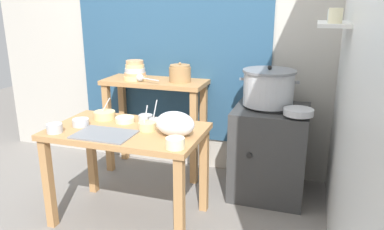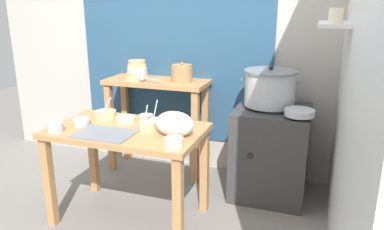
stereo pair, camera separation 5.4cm
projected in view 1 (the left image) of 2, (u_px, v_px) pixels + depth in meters
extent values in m
plane|color=gray|center=(143.00, 217.00, 2.88)|extent=(9.00, 9.00, 0.00)
cube|color=#B2ADA3|center=(198.00, 35.00, 3.48)|extent=(4.40, 0.10, 2.60)
cube|color=navy|center=(170.00, 29.00, 3.49)|extent=(1.90, 0.02, 2.10)
cube|color=white|center=(358.00, 51.00, 2.28)|extent=(0.10, 3.20, 2.60)
cube|color=silver|center=(333.00, 24.00, 2.46)|extent=(0.20, 0.56, 0.02)
cylinder|color=beige|center=(335.00, 16.00, 2.28)|extent=(0.08, 0.08, 0.09)
cylinder|color=silver|center=(334.00, 16.00, 2.44)|extent=(0.08, 0.08, 0.08)
cube|color=#B27F4C|center=(127.00, 131.00, 2.68)|extent=(1.10, 0.66, 0.04)
cube|color=#B27F4C|center=(48.00, 184.00, 2.68)|extent=(0.06, 0.06, 0.68)
cube|color=#B27F4C|center=(180.00, 206.00, 2.38)|extent=(0.06, 0.06, 0.68)
cube|color=#B27F4C|center=(92.00, 155.00, 3.19)|extent=(0.06, 0.06, 0.68)
cube|color=#B27F4C|center=(204.00, 170.00, 2.89)|extent=(0.06, 0.06, 0.68)
cube|color=#B27F4C|center=(155.00, 82.00, 3.46)|extent=(0.96, 0.40, 0.04)
cube|color=#B27F4C|center=(108.00, 129.00, 3.58)|extent=(0.06, 0.06, 0.86)
cube|color=#B27F4C|center=(194.00, 138.00, 3.32)|extent=(0.06, 0.06, 0.86)
cube|color=#B27F4C|center=(123.00, 120.00, 3.85)|extent=(0.06, 0.06, 0.86)
cube|color=#B27F4C|center=(203.00, 128.00, 3.59)|extent=(0.06, 0.06, 0.86)
cube|color=#383838|center=(269.00, 151.00, 3.16)|extent=(0.60, 0.60, 0.76)
cylinder|color=black|center=(272.00, 107.00, 3.04)|extent=(0.36, 0.36, 0.02)
cylinder|color=black|center=(249.00, 155.00, 2.89)|extent=(0.04, 0.02, 0.04)
cylinder|color=#B7BABF|center=(268.00, 89.00, 3.03)|extent=(0.40, 0.40, 0.27)
cylinder|color=slate|center=(270.00, 71.00, 2.99)|extent=(0.43, 0.43, 0.02)
sphere|color=black|center=(270.00, 68.00, 2.98)|extent=(0.04, 0.04, 0.04)
cube|color=slate|center=(242.00, 79.00, 3.08)|extent=(0.04, 0.02, 0.02)
cube|color=slate|center=(297.00, 82.00, 2.95)|extent=(0.04, 0.02, 0.02)
cylinder|color=#A37A4C|center=(180.00, 74.00, 3.36)|extent=(0.20, 0.20, 0.13)
cylinder|color=#A37A4C|center=(180.00, 66.00, 3.33)|extent=(0.18, 0.18, 0.02)
sphere|color=#A37A4C|center=(180.00, 64.00, 3.33)|extent=(0.02, 0.02, 0.02)
cylinder|color=#E5C684|center=(135.00, 78.00, 3.47)|extent=(0.21, 0.21, 0.04)
cylinder|color=tan|center=(135.00, 74.00, 3.46)|extent=(0.20, 0.20, 0.03)
cylinder|color=#B7BABF|center=(135.00, 70.00, 3.45)|extent=(0.19, 0.19, 0.04)
cylinder|color=#E5C684|center=(135.00, 66.00, 3.44)|extent=(0.17, 0.17, 0.03)
cylinder|color=tan|center=(135.00, 62.00, 3.43)|extent=(0.16, 0.16, 0.04)
sphere|color=#B7BABF|center=(140.00, 78.00, 3.37)|extent=(0.07, 0.07, 0.07)
cylinder|color=#B7BABF|center=(151.00, 79.00, 3.30)|extent=(0.18, 0.07, 0.01)
cube|color=slate|center=(104.00, 134.00, 2.54)|extent=(0.40, 0.28, 0.01)
ellipsoid|color=white|center=(175.00, 124.00, 2.50)|extent=(0.27, 0.17, 0.17)
cylinder|color=#B7BABF|center=(298.00, 112.00, 2.79)|extent=(0.22, 0.22, 0.05)
cylinder|color=#B7BABF|center=(156.00, 122.00, 2.75)|extent=(0.11, 0.11, 0.04)
cylinder|color=beige|center=(156.00, 120.00, 2.75)|extent=(0.09, 0.09, 0.01)
cylinder|color=#B7BABF|center=(154.00, 113.00, 2.74)|extent=(0.03, 0.08, 0.18)
cylinder|color=silver|center=(174.00, 120.00, 2.79)|extent=(0.13, 0.13, 0.05)
cylinder|color=#337238|center=(174.00, 118.00, 2.78)|extent=(0.11, 0.11, 0.01)
cylinder|color=#E5C684|center=(147.00, 126.00, 2.64)|extent=(0.13, 0.13, 0.06)
cylinder|color=maroon|center=(147.00, 123.00, 2.63)|extent=(0.11, 0.11, 0.01)
cylinder|color=#B7BABF|center=(145.00, 118.00, 2.63)|extent=(0.02, 0.07, 0.17)
cylinder|color=#B7BABF|center=(81.00, 122.00, 2.73)|extent=(0.12, 0.12, 0.05)
cylinder|color=beige|center=(80.00, 120.00, 2.72)|extent=(0.10, 0.10, 0.01)
cylinder|color=#E5C684|center=(105.00, 115.00, 2.90)|extent=(0.16, 0.16, 0.06)
cylinder|color=#337238|center=(104.00, 112.00, 2.89)|extent=(0.14, 0.14, 0.01)
cylinder|color=#B7BABF|center=(104.00, 108.00, 2.90)|extent=(0.09, 0.05, 0.16)
cylinder|color=beige|center=(175.00, 143.00, 2.31)|extent=(0.12, 0.12, 0.07)
cylinder|color=beige|center=(175.00, 139.00, 2.30)|extent=(0.10, 0.10, 0.01)
cylinder|color=#B7BABF|center=(146.00, 118.00, 2.83)|extent=(0.11, 0.11, 0.05)
cylinder|color=maroon|center=(145.00, 116.00, 2.83)|extent=(0.09, 0.09, 0.01)
cylinder|color=beige|center=(125.00, 120.00, 2.82)|extent=(0.14, 0.14, 0.04)
cylinder|color=#337238|center=(125.00, 118.00, 2.81)|extent=(0.12, 0.12, 0.01)
cylinder|color=#B7BABF|center=(55.00, 128.00, 2.58)|extent=(0.11, 0.11, 0.06)
cylinder|color=brown|center=(54.00, 125.00, 2.58)|extent=(0.09, 0.09, 0.01)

